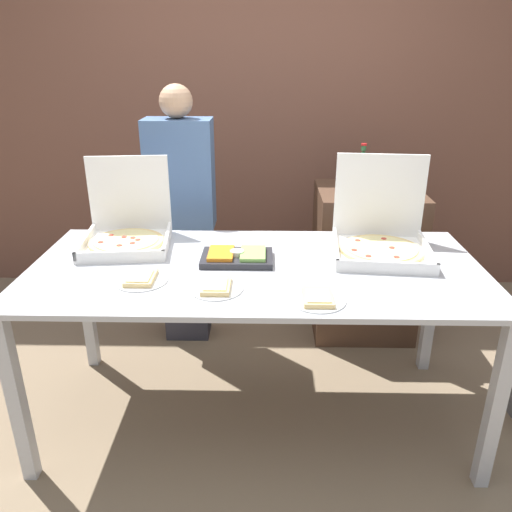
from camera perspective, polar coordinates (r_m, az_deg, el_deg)
The scene contains 14 objects.
ground_plane at distance 2.79m, azimuth 0.00°, elevation -17.48°, with size 16.00×16.00×0.00m, color #847056.
brick_wall_behind at distance 3.86m, azimuth 0.55°, elevation 16.59°, with size 10.00×0.06×2.80m.
buffet_table at distance 2.38m, azimuth 0.00°, elevation -3.18°, with size 2.12×0.99×0.86m.
pizza_box_near_right at distance 2.56m, azimuth 14.05°, elevation 2.23°, with size 0.50×0.51×0.46m.
pizza_box_far_right at distance 2.67m, azimuth -14.50°, elevation 2.93°, with size 0.47×0.49×0.43m.
paper_plate_front_left at distance 2.11m, azimuth -4.57°, elevation -3.53°, with size 0.23×0.23×0.03m.
paper_plate_front_right at distance 2.03m, azimuth 7.06°, elevation -4.80°, with size 0.23×0.23×0.03m.
paper_plate_front_center at distance 2.24m, azimuth -13.00°, elevation -2.54°, with size 0.23×0.23×0.03m.
veggie_tray at distance 2.39m, azimuth -2.18°, elevation -0.08°, with size 0.34×0.22×0.05m.
sideboard_podium at distance 3.41m, azimuth 12.20°, elevation -0.61°, with size 0.65×0.58×0.98m.
soda_bottle at distance 3.31m, azimuth 12.04°, elevation 9.80°, with size 0.09×0.09×0.27m.
soda_can_silver at distance 3.04m, azimuth 16.09°, elevation 7.22°, with size 0.07×0.07×0.12m.
soda_can_colored at distance 3.05m, azimuth 10.35°, elevation 7.76°, with size 0.07×0.07×0.12m.
person_guest_cap at distance 3.14m, azimuth -8.38°, elevation 4.60°, with size 0.40×0.22×1.62m.
Camera 1 is at (0.04, -2.14, 1.79)m, focal length 35.00 mm.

